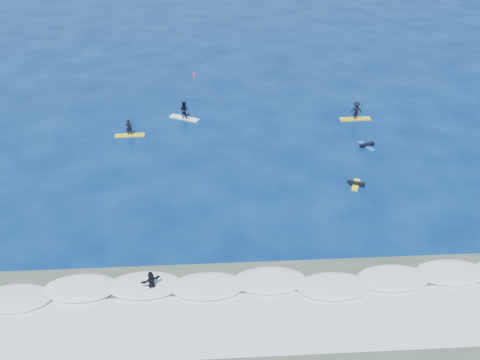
{
  "coord_description": "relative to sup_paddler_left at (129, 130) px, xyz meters",
  "views": [
    {
      "loc": [
        -2.42,
        -35.36,
        23.75
      ],
      "look_at": [
        -0.22,
        2.21,
        0.6
      ],
      "focal_mm": 40.0,
      "sensor_mm": 36.0,
      "label": 1
    }
  ],
  "objects": [
    {
      "name": "sup_paddler_center",
      "position": [
        5.23,
        3.66,
        0.2
      ],
      "size": [
        3.2,
        2.17,
        2.24
      ],
      "rotation": [
        0.0,
        0.0,
        -0.48
      ],
      "color": "white",
      "rests_on": "ground"
    },
    {
      "name": "ground",
      "position": [
        10.47,
        -12.12,
        -0.63
      ],
      "size": [
        160.0,
        160.0,
        0.0
      ],
      "primitive_type": "plane",
      "color": "#031843",
      "rests_on": "ground"
    },
    {
      "name": "prone_paddler_near",
      "position": [
        19.95,
        -10.34,
        -0.5
      ],
      "size": [
        1.45,
        1.92,
        0.39
      ],
      "rotation": [
        0.0,
        0.0,
        1.2
      ],
      "color": "yellow",
      "rests_on": "ground"
    },
    {
      "name": "whitewater",
      "position": [
        10.47,
        -25.12,
        -0.63
      ],
      "size": [
        34.0,
        5.0,
        0.02
      ],
      "primitive_type": "cube",
      "color": "silver",
      "rests_on": "ground"
    },
    {
      "name": "breaking_wave",
      "position": [
        10.47,
        -22.12,
        -0.63
      ],
      "size": [
        40.0,
        6.0,
        0.3
      ],
      "primitive_type": "cube",
      "color": "white",
      "rests_on": "ground"
    },
    {
      "name": "wave_surfer",
      "position": [
        4.0,
        -22.2,
        0.23
      ],
      "size": [
        2.15,
        1.51,
        1.54
      ],
      "rotation": [
        0.0,
        0.0,
        0.49
      ],
      "color": "silver",
      "rests_on": "breaking_wave"
    },
    {
      "name": "marker_buoy",
      "position": [
        6.09,
        15.58,
        -0.33
      ],
      "size": [
        0.28,
        0.28,
        0.68
      ],
      "rotation": [
        0.0,
        0.0,
        -0.08
      ],
      "color": "#F64115",
      "rests_on": "ground"
    },
    {
      "name": "shallow_water",
      "position": [
        10.47,
        -26.12,
        -0.63
      ],
      "size": [
        90.0,
        13.0,
        0.01
      ],
      "primitive_type": "cube",
      "color": "#354938",
      "rests_on": "ground"
    },
    {
      "name": "sup_paddler_left",
      "position": [
        0.0,
        0.0,
        0.0
      ],
      "size": [
        2.91,
        0.86,
        2.02
      ],
      "rotation": [
        0.0,
        0.0,
        0.05
      ],
      "color": "yellow",
      "rests_on": "ground"
    },
    {
      "name": "sup_paddler_right",
      "position": [
        22.99,
        2.43,
        0.25
      ],
      "size": [
        3.25,
        0.92,
        2.26
      ],
      "rotation": [
        0.0,
        0.0,
        0.04
      ],
      "color": "gold",
      "rests_on": "ground"
    },
    {
      "name": "prone_paddler_far",
      "position": [
        22.6,
        -3.6,
        -0.48
      ],
      "size": [
        1.59,
        2.11,
        0.43
      ],
      "rotation": [
        0.0,
        0.0,
        1.94
      ],
      "color": "blue",
      "rests_on": "ground"
    }
  ]
}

